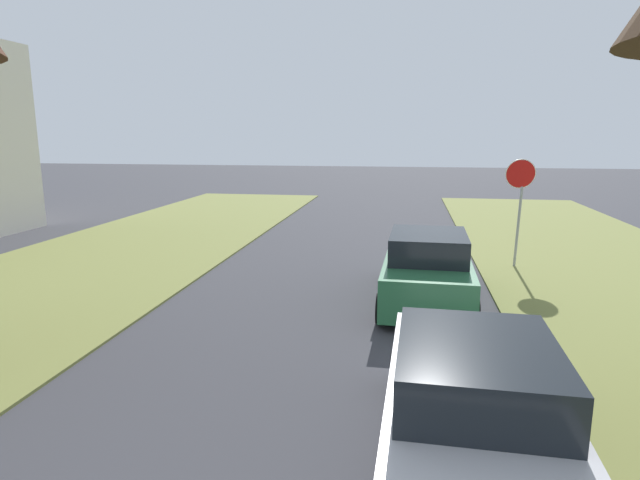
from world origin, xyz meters
name	(u,v)px	position (x,y,z in m)	size (l,w,h in m)	color
stop_sign_far	(520,189)	(4.62, 13.99, 2.19)	(0.81, 0.45, 2.96)	#9EA0A5
parked_sedan_silver	(472,411)	(2.38, 4.44, 0.72)	(2.05, 4.45, 1.57)	#BCBCC1
parked_sedan_green	(427,270)	(2.10, 10.55, 0.72)	(2.05, 4.45, 1.57)	#28663D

